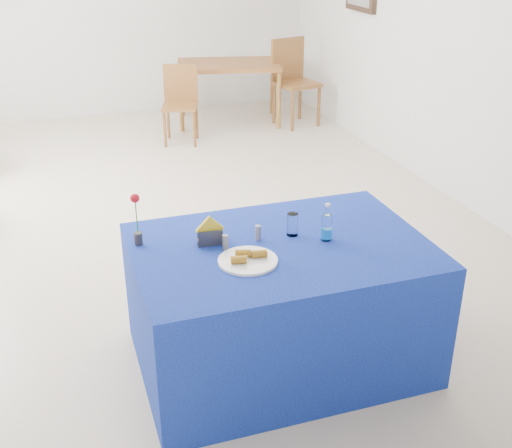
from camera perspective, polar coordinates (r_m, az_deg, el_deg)
The scene contains 14 objects.
floor at distance 5.74m, azimuth -6.76°, elevation 0.97°, with size 7.00×7.00×0.00m, color beige.
room_shell at distance 5.27m, azimuth -7.76°, elevation 18.54°, with size 7.00×7.00×7.00m.
plate at distance 3.31m, azimuth -0.74°, elevation -3.28°, with size 0.31×0.31×0.01m, color white.
drinking_glass at distance 3.57m, azimuth 3.26°, elevation -0.04°, with size 0.06×0.06×0.13m, color white.
salt_shaker at distance 3.42m, azimuth -2.73°, elevation -1.63°, with size 0.03×0.03×0.09m, color slate.
pepper_shaker at distance 3.52m, azimuth 0.18°, elevation -0.78°, with size 0.03×0.03×0.09m, color slate.
blue_table at distance 3.68m, azimuth 2.15°, elevation -7.13°, with size 1.60×1.10×0.76m.
water_bottle at distance 3.53m, azimuth 6.29°, elevation -0.34°, with size 0.06×0.06×0.21m.
napkin_holder at distance 3.48m, azimuth -4.10°, elevation -1.08°, with size 0.16×0.07×0.17m.
rose_vase at distance 3.49m, azimuth -10.55°, elevation 0.33°, with size 0.05×0.05×0.30m.
oak_table at distance 8.25m, azimuth -2.48°, elevation 13.60°, with size 1.41×1.08×0.76m.
chair_bg_left at distance 7.57m, azimuth -6.73°, elevation 11.05°, with size 0.49×0.49×0.88m.
chair_bg_right at distance 8.22m, azimuth 3.27°, elevation 13.04°, with size 0.57×0.57×1.05m.
banana_pieces at distance 3.30m, azimuth -0.78°, elevation -2.81°, with size 0.21×0.12×0.04m.
Camera 1 is at (-0.99, -5.14, 2.35)m, focal length 45.00 mm.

